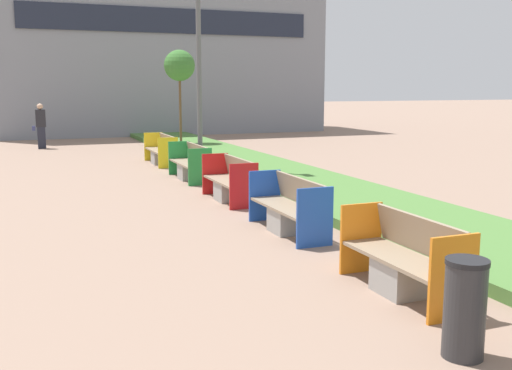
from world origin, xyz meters
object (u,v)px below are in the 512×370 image
object	(u,v)px
bench_yellow_frame	(162,153)
bench_orange_frame	(404,264)
bench_green_frame	(190,166)
pedestrian_walking	(41,126)
sapling_tree_far	(179,66)
street_lamp_post	(198,5)
bench_blue_frame	(289,211)
litter_bin	(465,308)
bench_red_frame	(230,184)

from	to	relation	value
bench_yellow_frame	bench_orange_frame	bearing A→B (deg)	-90.02
bench_green_frame	bench_orange_frame	bearing A→B (deg)	-90.02
bench_green_frame	pedestrian_walking	world-z (taller)	pedestrian_walking
pedestrian_walking	sapling_tree_far	bearing A→B (deg)	-14.94
bench_green_frame	street_lamp_post	bearing A→B (deg)	62.01
street_lamp_post	pedestrian_walking	bearing A→B (deg)	114.32
bench_blue_frame	bench_yellow_frame	distance (m)	9.83
bench_blue_frame	bench_yellow_frame	bearing A→B (deg)	89.99
bench_orange_frame	bench_blue_frame	xyz separation A→B (m)	(0.00, 3.29, 0.01)
bench_orange_frame	sapling_tree_far	xyz separation A→B (m)	(1.97, 18.26, 2.92)
sapling_tree_far	pedestrian_walking	xyz separation A→B (m)	(-5.38, 1.43, -2.36)
bench_blue_frame	litter_bin	distance (m)	4.97
bench_orange_frame	bench_yellow_frame	size ratio (longest dim) A/B	0.87
litter_bin	sapling_tree_far	size ratio (longest dim) A/B	0.24
bench_red_frame	sapling_tree_far	world-z (taller)	sapling_tree_far
bench_yellow_frame	street_lamp_post	bearing A→B (deg)	-75.31
litter_bin	street_lamp_post	distance (m)	13.19
bench_yellow_frame	street_lamp_post	world-z (taller)	street_lamp_post
bench_orange_frame	bench_blue_frame	world-z (taller)	same
litter_bin	pedestrian_walking	size ratio (longest dim) A/B	0.52
bench_red_frame	bench_green_frame	world-z (taller)	same
bench_orange_frame	street_lamp_post	size ratio (longest dim) A/B	0.22
litter_bin	street_lamp_post	bearing A→B (deg)	84.83
litter_bin	pedestrian_walking	world-z (taller)	pedestrian_walking
bench_yellow_frame	litter_bin	distance (m)	14.78
bench_orange_frame	sapling_tree_far	distance (m)	18.59
bench_orange_frame	bench_blue_frame	bearing A→B (deg)	89.96
bench_red_frame	litter_bin	size ratio (longest dim) A/B	2.10
bench_blue_frame	street_lamp_post	world-z (taller)	street_lamp_post
bench_orange_frame	litter_bin	bearing A→B (deg)	-107.17
bench_red_frame	bench_green_frame	xyz separation A→B (m)	(0.00, 3.26, 0.01)
bench_red_frame	pedestrian_walking	xyz separation A→B (m)	(-3.41, 13.31, 0.56)
sapling_tree_far	bench_green_frame	bearing A→B (deg)	-102.83
bench_red_frame	bench_blue_frame	bearing A→B (deg)	-89.97
pedestrian_walking	street_lamp_post	bearing A→B (deg)	-65.68
bench_orange_frame	bench_yellow_frame	world-z (taller)	same
litter_bin	bench_blue_frame	bearing A→B (deg)	84.08
bench_blue_frame	sapling_tree_far	world-z (taller)	sapling_tree_far
litter_bin	pedestrian_walking	distance (m)	21.54
bench_blue_frame	street_lamp_post	bearing A→B (deg)	85.33
pedestrian_walking	bench_red_frame	bearing A→B (deg)	-75.63
bench_orange_frame	street_lamp_post	distance (m)	11.65
street_lamp_post	bench_green_frame	bearing A→B (deg)	-117.99
bench_yellow_frame	street_lamp_post	distance (m)	4.97
bench_green_frame	sapling_tree_far	world-z (taller)	sapling_tree_far
bench_green_frame	bench_yellow_frame	size ratio (longest dim) A/B	0.98
bench_blue_frame	street_lamp_post	size ratio (longest dim) A/B	0.24
sapling_tree_far	pedestrian_walking	world-z (taller)	sapling_tree_far
bench_orange_frame	bench_blue_frame	distance (m)	3.29
bench_blue_frame	bench_green_frame	size ratio (longest dim) A/B	0.97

